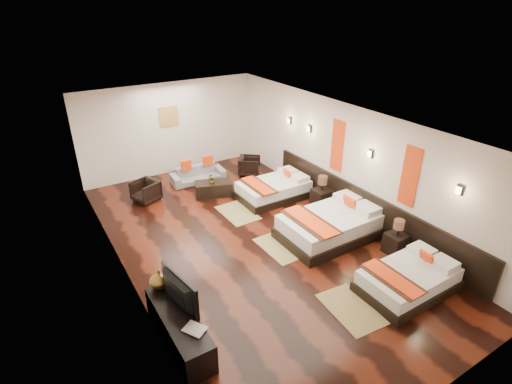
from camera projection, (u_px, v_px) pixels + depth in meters
floor at (250, 241)px, 9.15m from camera, size 5.50×9.50×0.01m
ceiling at (250, 123)px, 7.90m from camera, size 5.50×9.50×0.01m
back_wall at (170, 129)px, 12.14m from camera, size 5.50×0.01×2.80m
left_wall at (121, 220)px, 7.23m from camera, size 0.01×9.50×2.80m
right_wall at (345, 161)px, 9.83m from camera, size 0.01×9.50×2.80m
headboard_panel at (363, 208)px, 9.62m from camera, size 0.08×6.60×0.90m
bed_near at (409, 279)px, 7.54m from camera, size 1.86×1.17×0.71m
bed_mid at (331, 225)px, 9.20m from camera, size 2.34×1.47×0.89m
bed_far at (274, 189)px, 11.00m from camera, size 1.95×1.22×0.74m
nightstand_a at (396, 241)px, 8.62m from camera, size 0.41×0.41×0.82m
nightstand_b at (321, 196)px, 10.49m from camera, size 0.45×0.45×0.89m
jute_mat_near at (351, 309)px, 7.16m from camera, size 0.85×1.26×0.01m
jute_mat_mid at (280, 247)px, 8.92m from camera, size 0.77×1.21×0.01m
jute_mat_far at (238, 213)px, 10.31m from camera, size 0.76×1.21×0.01m
tv_console at (179, 328)px, 6.40m from camera, size 0.50×1.80×0.55m
tv at (174, 292)px, 6.31m from camera, size 0.30×1.03×0.59m
book at (190, 335)px, 5.89m from camera, size 0.38×0.41×0.03m
figurine at (159, 279)px, 6.79m from camera, size 0.36×0.36×0.36m
sofa at (198, 175)px, 11.93m from camera, size 1.65×0.75×0.47m
armchair_left at (146, 191)px, 10.80m from camera, size 0.83×0.81×0.59m
armchair_right at (249, 166)px, 12.39m from camera, size 0.89×0.89×0.58m
coffee_table at (214, 189)px, 11.15m from camera, size 1.11×0.81×0.40m
table_plant at (212, 178)px, 10.98m from camera, size 0.30×0.28×0.28m
orange_panel_a at (410, 177)px, 8.24m from camera, size 0.04×0.40×1.30m
orange_panel_b at (337, 146)px, 9.91m from camera, size 0.04×0.40×1.30m
sconce_near at (459, 190)px, 7.32m from camera, size 0.07×0.12×0.18m
sconce_mid at (370, 154)px, 9.00m from camera, size 0.07×0.12×0.18m
sconce_far at (309, 129)px, 10.67m from camera, size 0.07×0.12×0.18m
sconce_lounge at (289, 121)px, 11.35m from camera, size 0.07×0.12×0.18m
gold_artwork at (169, 116)px, 11.95m from camera, size 0.60×0.04×0.60m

